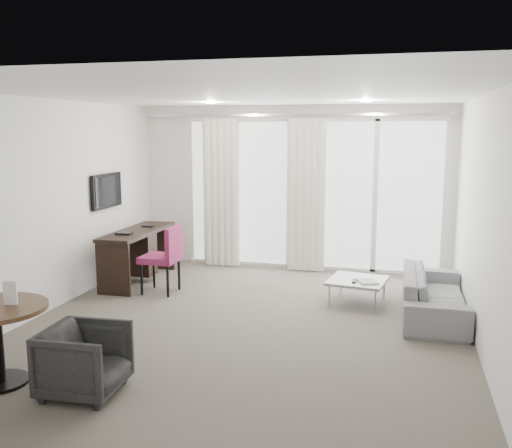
% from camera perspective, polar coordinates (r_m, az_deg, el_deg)
% --- Properties ---
extents(floor, '(5.00, 6.00, 0.00)m').
position_cam_1_polar(floor, '(6.60, -1.31, -10.30)').
color(floor, '#575148').
rests_on(floor, ground).
extents(ceiling, '(5.00, 6.00, 0.00)m').
position_cam_1_polar(ceiling, '(6.22, -1.40, 12.85)').
color(ceiling, white).
rests_on(ceiling, ground).
extents(wall_left, '(0.00, 6.00, 2.60)m').
position_cam_1_polar(wall_left, '(7.36, -20.46, 1.58)').
color(wall_left, silver).
rests_on(wall_left, ground).
extents(wall_right, '(0.00, 6.00, 2.60)m').
position_cam_1_polar(wall_right, '(6.11, 21.86, -0.00)').
color(wall_right, silver).
rests_on(wall_right, ground).
extents(wall_front, '(5.00, 0.00, 2.60)m').
position_cam_1_polar(wall_front, '(3.55, -14.64, -6.10)').
color(wall_front, silver).
rests_on(wall_front, ground).
extents(window_panel, '(4.00, 0.02, 2.38)m').
position_cam_1_polar(window_panel, '(9.13, 5.55, 2.93)').
color(window_panel, white).
rests_on(window_panel, ground).
extents(window_frame, '(4.10, 0.06, 2.44)m').
position_cam_1_polar(window_frame, '(9.11, 5.53, 2.92)').
color(window_frame, white).
rests_on(window_frame, ground).
extents(curtain_left, '(0.60, 0.20, 2.38)m').
position_cam_1_polar(curtain_left, '(9.30, -3.49, 3.08)').
color(curtain_left, silver).
rests_on(curtain_left, ground).
extents(curtain_right, '(0.60, 0.20, 2.38)m').
position_cam_1_polar(curtain_right, '(8.97, 5.07, 2.83)').
color(curtain_right, silver).
rests_on(curtain_right, ground).
extents(curtain_track, '(4.80, 0.04, 0.04)m').
position_cam_1_polar(curtain_track, '(8.96, 3.58, 10.84)').
color(curtain_track, '#B2B2B7').
rests_on(curtain_track, ceiling).
extents(downlight_a, '(0.12, 0.12, 0.02)m').
position_cam_1_polar(downlight_a, '(8.01, -4.57, 12.00)').
color(downlight_a, '#FFE0B2').
rests_on(downlight_a, ceiling).
extents(downlight_b, '(0.12, 0.12, 0.02)m').
position_cam_1_polar(downlight_b, '(7.60, 10.93, 12.00)').
color(downlight_b, '#FFE0B2').
rests_on(downlight_b, ceiling).
extents(desk, '(0.51, 1.64, 0.77)m').
position_cam_1_polar(desk, '(8.60, -11.69, -3.14)').
color(desk, black).
rests_on(desk, floor).
extents(tv, '(0.05, 0.80, 0.50)m').
position_cam_1_polar(tv, '(8.55, -14.72, 3.23)').
color(tv, black).
rests_on(tv, wall_left).
extents(desk_chair, '(0.52, 0.49, 0.94)m').
position_cam_1_polar(desk_chair, '(7.94, -9.56, -3.49)').
color(desk_chair, '#81214B').
rests_on(desk_chair, floor).
extents(menu_card, '(0.12, 0.06, 0.21)m').
position_cam_1_polar(menu_card, '(5.48, -23.30, -7.34)').
color(menu_card, white).
rests_on(menu_card, round_table).
extents(tub_armchair, '(0.68, 0.67, 0.59)m').
position_cam_1_polar(tub_armchair, '(5.17, -16.78, -12.93)').
color(tub_armchair, black).
rests_on(tub_armchair, floor).
extents(coffee_table, '(0.81, 0.81, 0.32)m').
position_cam_1_polar(coffee_table, '(7.55, 10.08, -6.63)').
color(coffee_table, gray).
rests_on(coffee_table, floor).
extents(remote, '(0.06, 0.17, 0.02)m').
position_cam_1_polar(remote, '(7.37, 9.79, -5.39)').
color(remote, black).
rests_on(remote, coffee_table).
extents(magazine, '(0.34, 0.38, 0.02)m').
position_cam_1_polar(magazine, '(7.39, 11.08, -5.39)').
color(magazine, gray).
rests_on(magazine, coffee_table).
extents(sofa, '(0.72, 1.85, 0.54)m').
position_cam_1_polar(sofa, '(7.25, 17.36, -6.69)').
color(sofa, slate).
rests_on(sofa, floor).
extents(terrace_slab, '(5.60, 3.00, 0.12)m').
position_cam_1_polar(terrace_slab, '(10.82, 6.68, -2.83)').
color(terrace_slab, '#4D4D50').
rests_on(terrace_slab, ground).
extents(rattan_chair_a, '(0.58, 0.58, 0.80)m').
position_cam_1_polar(rattan_chair_a, '(10.63, 11.54, -0.66)').
color(rattan_chair_a, brown).
rests_on(rattan_chair_a, terrace_slab).
extents(rattan_chair_b, '(0.72, 0.72, 0.92)m').
position_cam_1_polar(rattan_chair_b, '(10.14, 13.55, -0.88)').
color(rattan_chair_b, brown).
rests_on(rattan_chair_b, terrace_slab).
extents(rattan_table, '(0.60, 0.60, 0.52)m').
position_cam_1_polar(rattan_table, '(9.82, 9.88, -2.25)').
color(rattan_table, brown).
rests_on(rattan_table, terrace_slab).
extents(balustrade, '(5.50, 0.06, 1.05)m').
position_cam_1_polar(balustrade, '(12.13, 7.65, 1.18)').
color(balustrade, '#B2B2B7').
rests_on(balustrade, terrace_slab).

